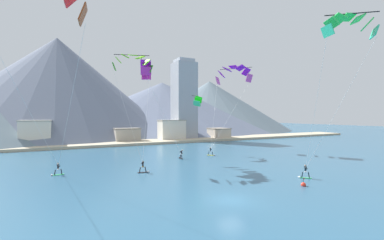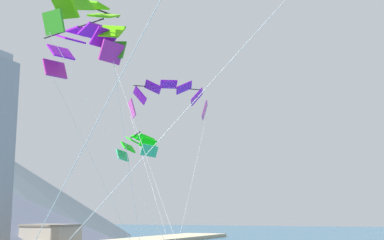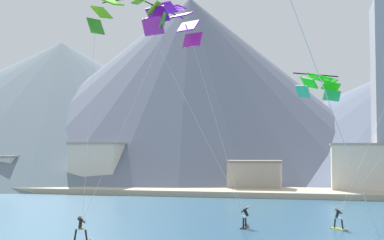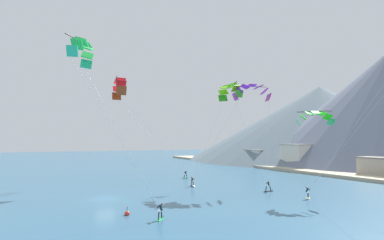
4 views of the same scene
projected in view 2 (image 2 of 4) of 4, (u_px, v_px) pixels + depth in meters
name	position (u px, v px, depth m)	size (l,w,h in m)	color
parafoil_kite_near_trail	(90.00, 20.00, 33.43)	(6.82, 8.74, 17.18)	green
parafoil_kite_far_left	(169.00, 96.00, 59.75)	(13.00, 9.62, 18.66)	#C441AB
parafoil_kite_far_right	(82.00, 46.00, 37.27)	(7.89, 7.12, 16.68)	#C129A0
parafoil_kite_distant_high_outer	(138.00, 145.00, 48.04)	(3.94, 5.21, 2.22)	#35C982
shore_building_quay_west	(51.00, 238.00, 76.89)	(5.68, 7.28, 3.82)	beige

